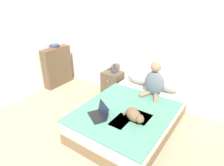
% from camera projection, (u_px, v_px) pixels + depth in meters
% --- Properties ---
extents(wall_back, '(5.76, 0.05, 2.55)m').
position_uv_depth(wall_back, '(150.00, 45.00, 4.14)').
color(wall_back, white).
rests_on(wall_back, ground_plane).
extents(wall_side, '(0.05, 4.28, 2.55)m').
position_uv_depth(wall_side, '(9.00, 45.00, 4.14)').
color(wall_side, white).
rests_on(wall_side, ground_plane).
extents(bed, '(1.49, 2.10, 0.46)m').
position_uv_depth(bed, '(130.00, 117.00, 3.65)').
color(bed, brown).
rests_on(bed, ground_plane).
extents(pillow_near, '(0.51, 0.24, 0.23)m').
position_uv_depth(pillow_near, '(139.00, 78.00, 4.34)').
color(pillow_near, gray).
rests_on(pillow_near, bed).
extents(pillow_far, '(0.51, 0.24, 0.23)m').
position_uv_depth(pillow_far, '(167.00, 86.00, 4.00)').
color(pillow_far, gray).
rests_on(pillow_far, bed).
extents(person_sitting, '(0.40, 0.39, 0.68)m').
position_uv_depth(person_sitting, '(154.00, 81.00, 3.81)').
color(person_sitting, slate).
rests_on(person_sitting, bed).
extents(cat_tabby, '(0.43, 0.35, 0.20)m').
position_uv_depth(cat_tabby, '(134.00, 115.00, 3.13)').
color(cat_tabby, brown).
rests_on(cat_tabby, bed).
extents(laptop_open, '(0.43, 0.40, 0.22)m').
position_uv_depth(laptop_open, '(99.00, 114.00, 3.25)').
color(laptop_open, black).
rests_on(laptop_open, bed).
extents(nightstand, '(0.44, 0.39, 0.57)m').
position_uv_depth(nightstand, '(112.00, 83.00, 4.77)').
color(nightstand, brown).
rests_on(nightstand, ground_plane).
extents(table_lamp, '(0.29, 0.29, 0.46)m').
position_uv_depth(table_lamp, '(114.00, 58.00, 4.48)').
color(table_lamp, '#38383D').
rests_on(table_lamp, nightstand).
extents(bookshelf, '(0.22, 0.79, 1.00)m').
position_uv_depth(bookshelf, '(57.00, 67.00, 5.16)').
color(bookshelf, brown).
rests_on(bookshelf, ground_plane).
extents(book_stack_top, '(0.18, 0.24, 0.09)m').
position_uv_depth(book_stack_top, '(55.00, 46.00, 4.92)').
color(book_stack_top, '#B24238').
rests_on(book_stack_top, bookshelf).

